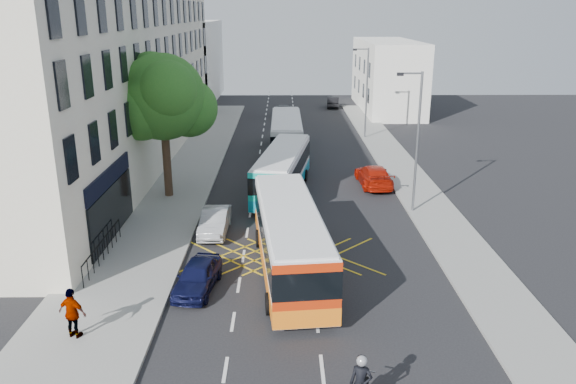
{
  "coord_description": "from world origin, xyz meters",
  "views": [
    {
      "loc": [
        -1.28,
        -18.81,
        11.29
      ],
      "look_at": [
        -1.02,
        9.23,
        2.2
      ],
      "focal_mm": 35.0,
      "sensor_mm": 36.0,
      "label": 1
    }
  ],
  "objects_px": {
    "parked_car_blue": "(197,276)",
    "red_hatchback": "(374,176)",
    "street_tree": "(162,98)",
    "distant_car_grey": "(284,111)",
    "bus_mid": "(283,170)",
    "lamp_far": "(366,88)",
    "pedestrian_far": "(73,313)",
    "bus_near": "(290,239)",
    "bus_far": "(286,134)",
    "distant_car_dark": "(333,102)",
    "lamp_near": "(416,135)",
    "parked_car_silver": "(215,222)"
  },
  "relations": [
    {
      "from": "bus_mid",
      "to": "pedestrian_far",
      "type": "bearing_deg",
      "value": -104.12
    },
    {
      "from": "lamp_near",
      "to": "pedestrian_far",
      "type": "distance_m",
      "value": 20.25
    },
    {
      "from": "lamp_near",
      "to": "bus_far",
      "type": "bearing_deg",
      "value": 116.04
    },
    {
      "from": "bus_mid",
      "to": "pedestrian_far",
      "type": "xyz_separation_m",
      "value": [
        -7.43,
        -17.15,
        -0.39
      ]
    },
    {
      "from": "lamp_far",
      "to": "parked_car_blue",
      "type": "bearing_deg",
      "value": -110.68
    },
    {
      "from": "parked_car_blue",
      "to": "parked_car_silver",
      "type": "bearing_deg",
      "value": 97.75
    },
    {
      "from": "lamp_near",
      "to": "distant_car_grey",
      "type": "distance_m",
      "value": 32.43
    },
    {
      "from": "street_tree",
      "to": "parked_car_blue",
      "type": "xyz_separation_m",
      "value": [
        3.61,
        -12.37,
        -5.66
      ]
    },
    {
      "from": "bus_far",
      "to": "red_hatchback",
      "type": "height_order",
      "value": "bus_far"
    },
    {
      "from": "lamp_far",
      "to": "lamp_near",
      "type": "bearing_deg",
      "value": -90.0
    },
    {
      "from": "bus_mid",
      "to": "parked_car_blue",
      "type": "bearing_deg",
      "value": -95.77
    },
    {
      "from": "parked_car_silver",
      "to": "distant_car_dark",
      "type": "xyz_separation_m",
      "value": [
        9.78,
        40.61,
        0.0
      ]
    },
    {
      "from": "parked_car_blue",
      "to": "distant_car_grey",
      "type": "height_order",
      "value": "parked_car_blue"
    },
    {
      "from": "lamp_far",
      "to": "pedestrian_far",
      "type": "height_order",
      "value": "lamp_far"
    },
    {
      "from": "street_tree",
      "to": "lamp_far",
      "type": "xyz_separation_m",
      "value": [
        14.71,
        17.03,
        -1.68
      ]
    },
    {
      "from": "bus_near",
      "to": "bus_far",
      "type": "relative_size",
      "value": 1.05
    },
    {
      "from": "parked_car_blue",
      "to": "pedestrian_far",
      "type": "xyz_separation_m",
      "value": [
        -3.84,
        -3.81,
        0.47
      ]
    },
    {
      "from": "street_tree",
      "to": "lamp_near",
      "type": "height_order",
      "value": "street_tree"
    },
    {
      "from": "street_tree",
      "to": "parked_car_blue",
      "type": "relative_size",
      "value": 2.37
    },
    {
      "from": "bus_near",
      "to": "red_hatchback",
      "type": "height_order",
      "value": "bus_near"
    },
    {
      "from": "bus_near",
      "to": "bus_far",
      "type": "bearing_deg",
      "value": 84.21
    },
    {
      "from": "lamp_far",
      "to": "bus_mid",
      "type": "bearing_deg",
      "value": -115.04
    },
    {
      "from": "distant_car_dark",
      "to": "pedestrian_far",
      "type": "height_order",
      "value": "pedestrian_far"
    },
    {
      "from": "bus_far",
      "to": "distant_car_grey",
      "type": "distance_m",
      "value": 16.65
    },
    {
      "from": "parked_car_blue",
      "to": "red_hatchback",
      "type": "relative_size",
      "value": 0.77
    },
    {
      "from": "lamp_near",
      "to": "bus_mid",
      "type": "height_order",
      "value": "lamp_near"
    },
    {
      "from": "lamp_far",
      "to": "distant_car_dark",
      "type": "xyz_separation_m",
      "value": [
        -1.32,
        17.61,
        -3.97
      ]
    },
    {
      "from": "street_tree",
      "to": "distant_car_dark",
      "type": "height_order",
      "value": "street_tree"
    },
    {
      "from": "bus_mid",
      "to": "red_hatchback",
      "type": "height_order",
      "value": "bus_mid"
    },
    {
      "from": "bus_near",
      "to": "red_hatchback",
      "type": "bearing_deg",
      "value": 60.22
    },
    {
      "from": "parked_car_silver",
      "to": "red_hatchback",
      "type": "xyz_separation_m",
      "value": [
        9.74,
        8.37,
        0.06
      ]
    },
    {
      "from": "street_tree",
      "to": "red_hatchback",
      "type": "height_order",
      "value": "street_tree"
    },
    {
      "from": "street_tree",
      "to": "pedestrian_far",
      "type": "distance_m",
      "value": 16.99
    },
    {
      "from": "street_tree",
      "to": "distant_car_grey",
      "type": "distance_m",
      "value": 29.83
    },
    {
      "from": "parked_car_blue",
      "to": "street_tree",
      "type": "bearing_deg",
      "value": 114.03
    },
    {
      "from": "bus_far",
      "to": "parked_car_blue",
      "type": "xyz_separation_m",
      "value": [
        -3.92,
        -24.1,
        -0.93
      ]
    },
    {
      "from": "bus_mid",
      "to": "parked_car_silver",
      "type": "relative_size",
      "value": 2.65
    },
    {
      "from": "parked_car_silver",
      "to": "parked_car_blue",
      "type": "bearing_deg",
      "value": -88.64
    },
    {
      "from": "red_hatchback",
      "to": "distant_car_grey",
      "type": "relative_size",
      "value": 1.1
    },
    {
      "from": "street_tree",
      "to": "bus_far",
      "type": "bearing_deg",
      "value": 57.32
    },
    {
      "from": "lamp_near",
      "to": "distant_car_grey",
      "type": "relative_size",
      "value": 1.82
    },
    {
      "from": "bus_mid",
      "to": "parked_car_blue",
      "type": "height_order",
      "value": "bus_mid"
    },
    {
      "from": "lamp_far",
      "to": "distant_car_dark",
      "type": "height_order",
      "value": "lamp_far"
    },
    {
      "from": "street_tree",
      "to": "bus_mid",
      "type": "xyz_separation_m",
      "value": [
        7.2,
        0.97,
        -4.8
      ]
    },
    {
      "from": "parked_car_blue",
      "to": "parked_car_silver",
      "type": "xyz_separation_m",
      "value": [
        0.0,
        6.39,
        0.01
      ]
    },
    {
      "from": "lamp_near",
      "to": "red_hatchback",
      "type": "distance_m",
      "value": 6.78
    },
    {
      "from": "lamp_near",
      "to": "distant_car_grey",
      "type": "xyz_separation_m",
      "value": [
        -7.39,
        31.32,
        -4.01
      ]
    },
    {
      "from": "lamp_far",
      "to": "bus_near",
      "type": "distance_m",
      "value": 28.78
    },
    {
      "from": "bus_near",
      "to": "street_tree",
      "type": "bearing_deg",
      "value": 119.39
    },
    {
      "from": "bus_near",
      "to": "distant_car_dark",
      "type": "relative_size",
      "value": 2.84
    }
  ]
}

